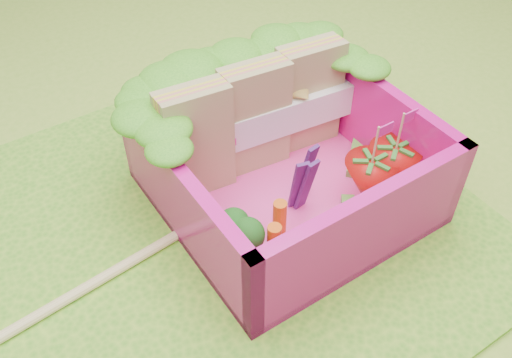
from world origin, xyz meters
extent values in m
plane|color=#87B633|center=(0.00, 0.00, 0.00)|extent=(14.00, 14.00, 0.00)
cube|color=#54A525|center=(0.00, 0.00, 0.01)|extent=(2.60, 2.60, 0.03)
cube|color=#FF41A2|center=(0.39, -0.04, 0.06)|extent=(1.30, 1.30, 0.05)
cube|color=#D91282|center=(0.39, 0.57, 0.31)|extent=(1.30, 0.07, 0.55)
cube|color=#D91282|center=(0.39, -0.66, 0.31)|extent=(1.30, 0.07, 0.55)
cube|color=#D91282|center=(-0.23, -0.04, 0.31)|extent=(0.07, 1.30, 0.55)
cube|color=#D91282|center=(1.00, -0.04, 0.31)|extent=(0.07, 1.30, 0.55)
ellipsoid|color=#2F8A19|center=(-0.11, 0.54, 0.64)|extent=(0.30, 0.30, 0.11)
ellipsoid|color=#2F8A19|center=(0.03, 0.54, 0.64)|extent=(0.30, 0.30, 0.11)
ellipsoid|color=#2F8A19|center=(0.17, 0.54, 0.64)|extent=(0.30, 0.30, 0.11)
ellipsoid|color=#2F8A19|center=(0.32, 0.54, 0.64)|extent=(0.30, 0.30, 0.11)
ellipsoid|color=#2F8A19|center=(0.46, 0.54, 0.64)|extent=(0.30, 0.30, 0.11)
ellipsoid|color=#2F8A19|center=(0.60, 0.54, 0.64)|extent=(0.30, 0.30, 0.11)
ellipsoid|color=#2F8A19|center=(0.74, 0.54, 0.64)|extent=(0.30, 0.30, 0.11)
ellipsoid|color=#2F8A19|center=(0.89, 0.54, 0.64)|extent=(0.30, 0.30, 0.11)
ellipsoid|color=#2F8A19|center=(-0.19, 0.06, 0.64)|extent=(0.27, 0.27, 0.10)
ellipsoid|color=#2F8A19|center=(-0.19, 0.20, 0.64)|extent=(0.27, 0.27, 0.10)
ellipsoid|color=#2F8A19|center=(-0.19, 0.34, 0.64)|extent=(0.27, 0.27, 0.10)
ellipsoid|color=#2F8A19|center=(-0.19, 0.48, 0.64)|extent=(0.27, 0.27, 0.10)
ellipsoid|color=#2F8A19|center=(0.97, 0.06, 0.64)|extent=(0.27, 0.27, 0.10)
ellipsoid|color=#2F8A19|center=(0.97, 0.20, 0.64)|extent=(0.27, 0.27, 0.10)
ellipsoid|color=#2F8A19|center=(0.97, 0.34, 0.64)|extent=(0.27, 0.27, 0.10)
ellipsoid|color=#2F8A19|center=(0.97, 0.48, 0.64)|extent=(0.27, 0.27, 0.10)
cube|color=tan|center=(0.02, 0.26, 0.41)|extent=(0.38, 0.19, 0.66)
cube|color=tan|center=(0.39, 0.26, 0.41)|extent=(0.38, 0.19, 0.66)
cube|color=tan|center=(0.76, 0.26, 0.41)|extent=(0.38, 0.19, 0.66)
cube|color=white|center=(0.39, 0.26, 0.37)|extent=(1.19, 0.30, 0.20)
cylinder|color=#649C4B|center=(-0.12, -0.32, 0.16)|extent=(0.12, 0.12, 0.16)
ellipsoid|color=#1A4913|center=(-0.12, -0.32, 0.29)|extent=(0.33, 0.33, 0.12)
cylinder|color=#E25B13|center=(0.05, -0.42, 0.22)|extent=(0.07, 0.07, 0.28)
cylinder|color=#E25B13|center=(0.16, -0.31, 0.22)|extent=(0.07, 0.07, 0.27)
cube|color=#471958|center=(0.36, -0.19, 0.27)|extent=(0.07, 0.04, 0.38)
cube|color=#471958|center=(0.39, -0.22, 0.27)|extent=(0.07, 0.03, 0.38)
cube|color=#471958|center=(0.46, -0.13, 0.27)|extent=(0.07, 0.03, 0.38)
cone|color=red|center=(0.71, -0.35, 0.22)|extent=(0.28, 0.28, 0.28)
cylinder|color=#DAB17A|center=(0.71, -0.35, 0.48)|extent=(0.01, 0.01, 0.24)
cube|color=#E8269C|center=(0.76, -0.35, 0.56)|extent=(0.10, 0.01, 0.06)
cone|color=red|center=(0.89, -0.34, 0.22)|extent=(0.28, 0.28, 0.28)
cylinder|color=#DAB17A|center=(0.89, -0.34, 0.48)|extent=(0.01, 0.01, 0.24)
cube|color=#E8269C|center=(0.94, -0.34, 0.56)|extent=(0.10, 0.01, 0.06)
cube|color=#6FB93A|center=(0.89, -0.06, 0.11)|extent=(0.28, 0.27, 0.05)
cube|color=#6FB93A|center=(0.54, -0.42, 0.11)|extent=(0.24, 0.30, 0.05)
cube|color=#DDC879|center=(-1.15, -0.06, 0.05)|extent=(2.16, 0.26, 0.05)
cube|color=#DDC879|center=(-1.10, -0.05, 0.05)|extent=(2.16, 0.26, 0.05)
camera|label=1|loc=(-0.98, -1.81, 2.36)|focal=40.00mm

